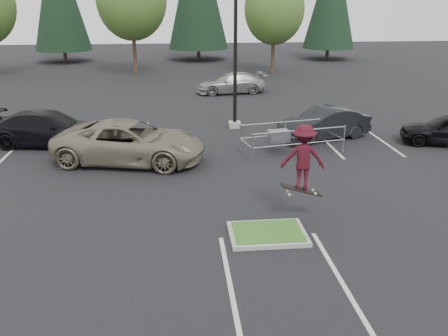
{
  "coord_description": "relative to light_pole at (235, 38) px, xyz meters",
  "views": [
    {
      "loc": [
        -2.45,
        -11.97,
        6.49
      ],
      "look_at": [
        -1.11,
        1.5,
        1.57
      ],
      "focal_mm": 38.0,
      "sensor_mm": 36.0,
      "label": 1
    }
  ],
  "objects": [
    {
      "name": "grass_median",
      "position": [
        -0.5,
        -12.0,
        -4.48
      ],
      "size": [
        2.2,
        1.6,
        0.16
      ],
      "color": "gray",
      "rests_on": "ground"
    },
    {
      "name": "light_pole",
      "position": [
        0.0,
        0.0,
        0.0
      ],
      "size": [
        0.7,
        0.6,
        10.12
      ],
      "color": "gray",
      "rests_on": "ground"
    },
    {
      "name": "skateboarder",
      "position": [
        0.7,
        -11.0,
        -2.56
      ],
      "size": [
        1.39,
        0.93,
        2.27
      ],
      "rotation": [
        0.0,
        0.0,
        2.98
      ],
      "color": "black",
      "rests_on": "ground"
    },
    {
      "name": "car_far_silver",
      "position": [
        0.9,
        9.34,
        -3.86
      ],
      "size": [
        5.04,
        2.5,
        1.41
      ],
      "primitive_type": "imported",
      "rotation": [
        0.0,
        0.0,
        4.82
      ],
      "color": "#9A9A95",
      "rests_on": "ground"
    },
    {
      "name": "car_r_charc",
      "position": [
        4.0,
        -2.49,
        -3.82
      ],
      "size": [
        4.76,
        2.91,
        1.48
      ],
      "primitive_type": "imported",
      "rotation": [
        0.0,
        0.0,
        5.03
      ],
      "color": "black",
      "rests_on": "ground"
    },
    {
      "name": "decid_b",
      "position": [
        -6.51,
        18.53,
        1.48
      ],
      "size": [
        5.89,
        5.89,
        9.64
      ],
      "color": "#38281C",
      "rests_on": "ground"
    },
    {
      "name": "cart_corral",
      "position": [
        1.52,
        -4.47,
        -3.79
      ],
      "size": [
        4.55,
        2.38,
        1.23
      ],
      "rotation": [
        0.0,
        0.0,
        0.2
      ],
      "color": "#95989D",
      "rests_on": "ground"
    },
    {
      "name": "car_l_tan",
      "position": [
        -5.0,
        -5.0,
        -3.71
      ],
      "size": [
        6.61,
        4.12,
        1.7
      ],
      "primitive_type": "imported",
      "rotation": [
        0.0,
        0.0,
        1.35
      ],
      "color": "gray",
      "rests_on": "ground"
    },
    {
      "name": "car_l_black",
      "position": [
        -8.92,
        -2.27,
        -3.77
      ],
      "size": [
        5.72,
        3.08,
        1.57
      ],
      "primitive_type": "imported",
      "rotation": [
        0.0,
        0.0,
        1.4
      ],
      "color": "black",
      "rests_on": "ground"
    },
    {
      "name": "ground",
      "position": [
        -0.5,
        -12.0,
        -4.56
      ],
      "size": [
        120.0,
        120.0,
        0.0
      ],
      "primitive_type": "plane",
      "color": "black",
      "rests_on": "ground"
    },
    {
      "name": "stall_lines",
      "position": [
        -1.85,
        -5.98,
        -4.56
      ],
      "size": [
        22.62,
        17.6,
        0.01
      ],
      "color": "beige",
      "rests_on": "ground"
    },
    {
      "name": "decid_c",
      "position": [
        5.49,
        17.83,
        0.69
      ],
      "size": [
        5.12,
        5.12,
        8.38
      ],
      "color": "#38281C",
      "rests_on": "ground"
    }
  ]
}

